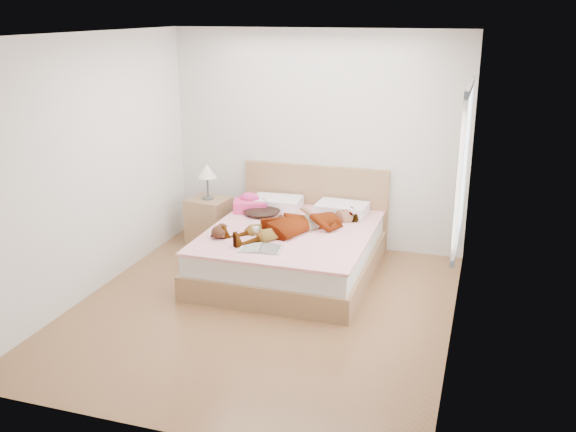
{
  "coord_description": "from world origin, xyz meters",
  "views": [
    {
      "loc": [
        1.97,
        -5.34,
        2.81
      ],
      "look_at": [
        0.0,
        0.85,
        0.7
      ],
      "focal_mm": 40.0,
      "sensor_mm": 36.0,
      "label": 1
    }
  ],
  "objects_px": {
    "towel": "(250,204)",
    "plush_toy": "(219,231)",
    "magazine": "(261,249)",
    "bed": "(293,247)",
    "nightstand": "(209,217)",
    "phone": "(266,200)",
    "coffee_mug": "(256,231)",
    "woman": "(297,220)"
  },
  "relations": [
    {
      "from": "magazine",
      "to": "phone",
      "type": "bearing_deg",
      "value": 106.87
    },
    {
      "from": "bed",
      "to": "magazine",
      "type": "height_order",
      "value": "bed"
    },
    {
      "from": "nightstand",
      "to": "woman",
      "type": "bearing_deg",
      "value": -24.42
    },
    {
      "from": "towel",
      "to": "plush_toy",
      "type": "distance_m",
      "value": 1.0
    },
    {
      "from": "towel",
      "to": "woman",
      "type": "bearing_deg",
      "value": -34.94
    },
    {
      "from": "nightstand",
      "to": "coffee_mug",
      "type": "bearing_deg",
      "value": -42.56
    },
    {
      "from": "magazine",
      "to": "coffee_mug",
      "type": "height_order",
      "value": "coffee_mug"
    },
    {
      "from": "magazine",
      "to": "coffee_mug",
      "type": "bearing_deg",
      "value": 115.83
    },
    {
      "from": "woman",
      "to": "phone",
      "type": "xyz_separation_m",
      "value": [
        -0.5,
        0.4,
        0.07
      ]
    },
    {
      "from": "coffee_mug",
      "to": "magazine",
      "type": "bearing_deg",
      "value": -64.17
    },
    {
      "from": "magazine",
      "to": "bed",
      "type": "bearing_deg",
      "value": 81.59
    },
    {
      "from": "phone",
      "to": "magazine",
      "type": "bearing_deg",
      "value": -121.12
    },
    {
      "from": "bed",
      "to": "plush_toy",
      "type": "distance_m",
      "value": 0.9
    },
    {
      "from": "towel",
      "to": "plush_toy",
      "type": "relative_size",
      "value": 1.89
    },
    {
      "from": "coffee_mug",
      "to": "nightstand",
      "type": "relative_size",
      "value": 0.11
    },
    {
      "from": "plush_toy",
      "to": "nightstand",
      "type": "xyz_separation_m",
      "value": [
        -0.62,
        1.08,
        -0.25
      ]
    },
    {
      "from": "magazine",
      "to": "nightstand",
      "type": "height_order",
      "value": "nightstand"
    },
    {
      "from": "magazine",
      "to": "coffee_mug",
      "type": "xyz_separation_m",
      "value": [
        -0.19,
        0.4,
        0.03
      ]
    },
    {
      "from": "magazine",
      "to": "nightstand",
      "type": "xyz_separation_m",
      "value": [
        -1.15,
        1.28,
        -0.18
      ]
    },
    {
      "from": "woman",
      "to": "magazine",
      "type": "relative_size",
      "value": 3.67
    },
    {
      "from": "bed",
      "to": "magazine",
      "type": "relative_size",
      "value": 4.6
    },
    {
      "from": "bed",
      "to": "nightstand",
      "type": "relative_size",
      "value": 2.06
    },
    {
      "from": "towel",
      "to": "magazine",
      "type": "xyz_separation_m",
      "value": [
        0.57,
        -1.2,
        -0.07
      ]
    },
    {
      "from": "coffee_mug",
      "to": "plush_toy",
      "type": "height_order",
      "value": "plush_toy"
    },
    {
      "from": "bed",
      "to": "nightstand",
      "type": "xyz_separation_m",
      "value": [
        -1.26,
        0.54,
        0.06
      ]
    },
    {
      "from": "magazine",
      "to": "nightstand",
      "type": "distance_m",
      "value": 1.73
    },
    {
      "from": "woman",
      "to": "nightstand",
      "type": "distance_m",
      "value": 1.48
    },
    {
      "from": "magazine",
      "to": "nightstand",
      "type": "bearing_deg",
      "value": 131.98
    },
    {
      "from": "woman",
      "to": "towel",
      "type": "bearing_deg",
      "value": -172.93
    },
    {
      "from": "phone",
      "to": "magazine",
      "type": "distance_m",
      "value": 1.14
    },
    {
      "from": "bed",
      "to": "towel",
      "type": "distance_m",
      "value": 0.87
    },
    {
      "from": "towel",
      "to": "coffee_mug",
      "type": "height_order",
      "value": "towel"
    },
    {
      "from": "coffee_mug",
      "to": "phone",
      "type": "bearing_deg",
      "value": 101.11
    },
    {
      "from": "woman",
      "to": "coffee_mug",
      "type": "relative_size",
      "value": 15.02
    },
    {
      "from": "woman",
      "to": "nightstand",
      "type": "bearing_deg",
      "value": -162.41
    },
    {
      "from": "phone",
      "to": "bed",
      "type": "bearing_deg",
      "value": -85.48
    },
    {
      "from": "towel",
      "to": "phone",
      "type": "bearing_deg",
      "value": -25.9
    },
    {
      "from": "phone",
      "to": "towel",
      "type": "height_order",
      "value": "same"
    },
    {
      "from": "towel",
      "to": "coffee_mug",
      "type": "bearing_deg",
      "value": -64.96
    },
    {
      "from": "woman",
      "to": "coffee_mug",
      "type": "xyz_separation_m",
      "value": [
        -0.37,
        -0.28,
        -0.07
      ]
    },
    {
      "from": "phone",
      "to": "nightstand",
      "type": "xyz_separation_m",
      "value": [
        -0.83,
        0.2,
        -0.36
      ]
    },
    {
      "from": "phone",
      "to": "coffee_mug",
      "type": "relative_size",
      "value": 0.86
    }
  ]
}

